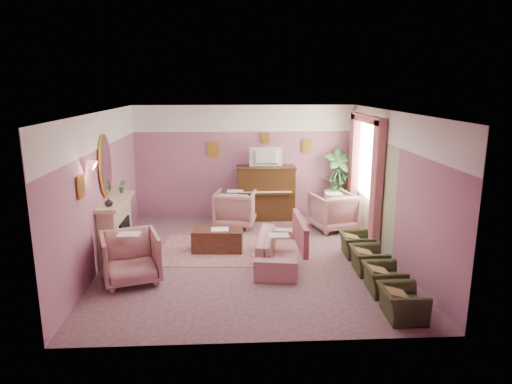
{
  "coord_description": "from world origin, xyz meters",
  "views": [
    {
      "loc": [
        -0.34,
        -8.33,
        3.27
      ],
      "look_at": [
        0.13,
        0.4,
        1.22
      ],
      "focal_mm": 32.0,
      "sensor_mm": 36.0,
      "label": 1
    }
  ],
  "objects_px": {
    "olive_chair_c": "(369,256)",
    "side_table": "(334,204)",
    "piano": "(266,193)",
    "television": "(266,156)",
    "coffee_table": "(218,240)",
    "olive_chair_a": "(402,298)",
    "floral_armchair_left": "(235,206)",
    "floral_armchair_front": "(130,255)",
    "olive_chair_d": "(356,241)",
    "olive_chair_b": "(384,275)",
    "sofa": "(279,244)",
    "floral_armchair_right": "(333,209)"
  },
  "relations": [
    {
      "from": "floral_armchair_right",
      "to": "piano",
      "type": "bearing_deg",
      "value": 147.41
    },
    {
      "from": "coffee_table",
      "to": "olive_chair_b",
      "type": "xyz_separation_m",
      "value": [
        2.72,
        -2.05,
        0.07
      ]
    },
    {
      "from": "sofa",
      "to": "floral_armchair_right",
      "type": "relative_size",
      "value": 2.02
    },
    {
      "from": "television",
      "to": "olive_chair_d",
      "type": "bearing_deg",
      "value": -58.85
    },
    {
      "from": "piano",
      "to": "coffee_table",
      "type": "height_order",
      "value": "piano"
    },
    {
      "from": "coffee_table",
      "to": "sofa",
      "type": "relative_size",
      "value": 0.52
    },
    {
      "from": "piano",
      "to": "olive_chair_c",
      "type": "distance_m",
      "value": 3.85
    },
    {
      "from": "coffee_table",
      "to": "floral_armchair_right",
      "type": "xyz_separation_m",
      "value": [
        2.64,
        1.3,
        0.25
      ]
    },
    {
      "from": "floral_armchair_left",
      "to": "floral_armchair_front",
      "type": "bearing_deg",
      "value": -120.3
    },
    {
      "from": "piano",
      "to": "olive_chair_c",
      "type": "bearing_deg",
      "value": -65.6
    },
    {
      "from": "television",
      "to": "floral_armchair_front",
      "type": "distance_m",
      "value": 4.57
    },
    {
      "from": "sofa",
      "to": "floral_armchair_left",
      "type": "bearing_deg",
      "value": 107.96
    },
    {
      "from": "sofa",
      "to": "olive_chair_b",
      "type": "height_order",
      "value": "sofa"
    },
    {
      "from": "piano",
      "to": "sofa",
      "type": "relative_size",
      "value": 0.73
    },
    {
      "from": "olive_chair_c",
      "to": "side_table",
      "type": "height_order",
      "value": "side_table"
    },
    {
      "from": "floral_armchair_left",
      "to": "olive_chair_b",
      "type": "distance_m",
      "value": 4.42
    },
    {
      "from": "coffee_table",
      "to": "floral_armchair_right",
      "type": "height_order",
      "value": "floral_armchair_right"
    },
    {
      "from": "sofa",
      "to": "coffee_table",
      "type": "bearing_deg",
      "value": 148.22
    },
    {
      "from": "sofa",
      "to": "floral_armchair_left",
      "type": "relative_size",
      "value": 2.02
    },
    {
      "from": "olive_chair_c",
      "to": "olive_chair_d",
      "type": "relative_size",
      "value": 1.0
    },
    {
      "from": "piano",
      "to": "side_table",
      "type": "distance_m",
      "value": 1.76
    },
    {
      "from": "television",
      "to": "sofa",
      "type": "distance_m",
      "value": 3.17
    },
    {
      "from": "side_table",
      "to": "television",
      "type": "bearing_deg",
      "value": -179.67
    },
    {
      "from": "floral_armchair_left",
      "to": "olive_chair_b",
      "type": "xyz_separation_m",
      "value": [
        2.35,
        -3.74,
        -0.18
      ]
    },
    {
      "from": "television",
      "to": "olive_chair_d",
      "type": "distance_m",
      "value": 3.32
    },
    {
      "from": "floral_armchair_left",
      "to": "olive_chair_a",
      "type": "distance_m",
      "value": 5.14
    },
    {
      "from": "floral_armchair_left",
      "to": "olive_chair_d",
      "type": "xyz_separation_m",
      "value": [
        2.35,
        -2.1,
        -0.18
      ]
    },
    {
      "from": "coffee_table",
      "to": "side_table",
      "type": "height_order",
      "value": "side_table"
    },
    {
      "from": "coffee_table",
      "to": "floral_armchair_left",
      "type": "xyz_separation_m",
      "value": [
        0.38,
        1.69,
        0.25
      ]
    },
    {
      "from": "floral_armchair_left",
      "to": "olive_chair_d",
      "type": "distance_m",
      "value": 3.16
    },
    {
      "from": "floral_armchair_left",
      "to": "olive_chair_d",
      "type": "relative_size",
      "value": 1.38
    },
    {
      "from": "olive_chair_c",
      "to": "side_table",
      "type": "xyz_separation_m",
      "value": [
        0.15,
        3.45,
        0.05
      ]
    },
    {
      "from": "floral_armchair_front",
      "to": "olive_chair_a",
      "type": "xyz_separation_m",
      "value": [
        4.15,
        -1.47,
        -0.18
      ]
    },
    {
      "from": "sofa",
      "to": "floral_armchair_front",
      "type": "height_order",
      "value": "floral_armchair_front"
    },
    {
      "from": "sofa",
      "to": "floral_armchair_right",
      "type": "distance_m",
      "value": 2.5
    },
    {
      "from": "olive_chair_b",
      "to": "side_table",
      "type": "relative_size",
      "value": 0.98
    },
    {
      "from": "coffee_table",
      "to": "olive_chair_d",
      "type": "xyz_separation_m",
      "value": [
        2.72,
        -0.41,
        0.07
      ]
    },
    {
      "from": "olive_chair_b",
      "to": "olive_chair_d",
      "type": "height_order",
      "value": "same"
    },
    {
      "from": "coffee_table",
      "to": "side_table",
      "type": "xyz_separation_m",
      "value": [
        2.87,
        2.22,
        0.12
      ]
    },
    {
      "from": "side_table",
      "to": "sofa",
      "type": "bearing_deg",
      "value": -120.24
    },
    {
      "from": "television",
      "to": "olive_chair_a",
      "type": "relative_size",
      "value": 1.16
    },
    {
      "from": "piano",
      "to": "television",
      "type": "bearing_deg",
      "value": -90.0
    },
    {
      "from": "piano",
      "to": "television",
      "type": "relative_size",
      "value": 1.75
    },
    {
      "from": "sofa",
      "to": "side_table",
      "type": "relative_size",
      "value": 2.74
    },
    {
      "from": "floral_armchair_left",
      "to": "floral_armchair_right",
      "type": "xyz_separation_m",
      "value": [
        2.26,
        -0.39,
        0.0
      ]
    },
    {
      "from": "olive_chair_c",
      "to": "floral_armchair_right",
      "type": "bearing_deg",
      "value": 91.99
    },
    {
      "from": "coffee_table",
      "to": "sofa",
      "type": "bearing_deg",
      "value": -31.78
    },
    {
      "from": "coffee_table",
      "to": "olive_chair_a",
      "type": "xyz_separation_m",
      "value": [
        2.72,
        -2.87,
        0.07
      ]
    },
    {
      "from": "piano",
      "to": "floral_armchair_right",
      "type": "distance_m",
      "value": 1.78
    },
    {
      "from": "olive_chair_b",
      "to": "television",
      "type": "bearing_deg",
      "value": 110.38
    }
  ]
}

